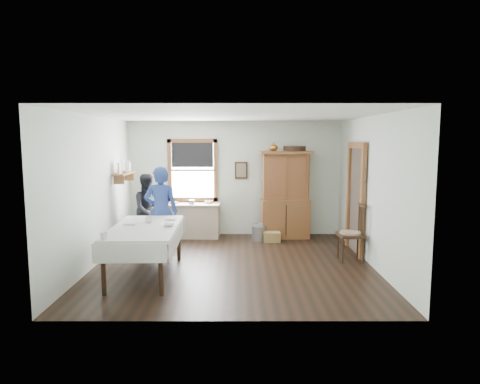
% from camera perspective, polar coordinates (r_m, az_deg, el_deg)
% --- Properties ---
extents(room, '(5.01, 5.01, 2.70)m').
position_cam_1_polar(room, '(7.70, -0.90, 0.12)').
color(room, black).
rests_on(room, ground).
extents(window, '(1.18, 0.07, 1.48)m').
position_cam_1_polar(window, '(10.19, -6.33, 3.38)').
color(window, white).
rests_on(window, room).
extents(doorway, '(0.09, 1.14, 2.22)m').
position_cam_1_polar(doorway, '(8.88, 15.25, -0.42)').
color(doorway, '#473D33').
rests_on(doorway, room).
extents(wall_shelf, '(0.24, 1.00, 0.44)m').
position_cam_1_polar(wall_shelf, '(9.54, -15.15, 2.56)').
color(wall_shelf, brown).
rests_on(wall_shelf, room).
extents(framed_picture, '(0.30, 0.04, 0.40)m').
position_cam_1_polar(framed_picture, '(10.13, 0.16, 2.92)').
color(framed_picture, black).
rests_on(framed_picture, room).
extents(rug_beater, '(0.01, 0.27, 0.27)m').
position_cam_1_polar(rug_beater, '(8.30, 16.33, 2.90)').
color(rug_beater, black).
rests_on(rug_beater, room).
extents(work_counter, '(1.41, 0.59, 0.80)m').
position_cam_1_polar(work_counter, '(10.06, -6.64, -3.78)').
color(work_counter, tan).
rests_on(work_counter, room).
extents(china_hutch, '(1.20, 0.61, 2.01)m').
position_cam_1_polar(china_hutch, '(9.94, 6.05, -0.36)').
color(china_hutch, brown).
rests_on(china_hutch, room).
extents(dining_table, '(1.18, 2.14, 0.84)m').
position_cam_1_polar(dining_table, '(7.37, -12.45, -7.71)').
color(dining_table, silver).
rests_on(dining_table, room).
extents(spindle_chair, '(0.53, 0.53, 1.09)m').
position_cam_1_polar(spindle_chair, '(8.32, 14.56, -5.20)').
color(spindle_chair, black).
rests_on(spindle_chair, room).
extents(pail, '(0.36, 0.36, 0.33)m').
position_cam_1_polar(pail, '(9.73, 2.52, -5.50)').
color(pail, gray).
rests_on(pail, room).
extents(wicker_basket, '(0.38, 0.27, 0.22)m').
position_cam_1_polar(wicker_basket, '(9.64, 4.27, -5.98)').
color(wicker_basket, '#A5874A').
rests_on(wicker_basket, room).
extents(woman_blue, '(0.61, 0.41, 1.64)m').
position_cam_1_polar(woman_blue, '(8.42, -10.46, -3.04)').
color(woman_blue, navy).
rests_on(woman_blue, room).
extents(figure_dark, '(0.88, 0.83, 1.43)m').
position_cam_1_polar(figure_dark, '(9.48, -12.04, -2.62)').
color(figure_dark, black).
rests_on(figure_dark, room).
extents(table_cup_a, '(0.13, 0.13, 0.10)m').
position_cam_1_polar(table_cup_a, '(7.60, -12.08, -3.63)').
color(table_cup_a, silver).
rests_on(table_cup_a, dining_table).
extents(table_cup_b, '(0.11, 0.11, 0.10)m').
position_cam_1_polar(table_cup_b, '(6.50, -17.69, -5.63)').
color(table_cup_b, silver).
rests_on(table_cup_b, dining_table).
extents(table_bowl, '(0.28, 0.28, 0.05)m').
position_cam_1_polar(table_bowl, '(7.22, -9.54, -4.33)').
color(table_bowl, silver).
rests_on(table_bowl, dining_table).
extents(counter_book, '(0.21, 0.27, 0.02)m').
position_cam_1_polar(counter_book, '(10.15, -9.41, -1.39)').
color(counter_book, '#75664E').
rests_on(counter_book, work_counter).
extents(counter_bowl, '(0.22, 0.22, 0.06)m').
position_cam_1_polar(counter_bowl, '(10.01, -4.20, -1.32)').
color(counter_bowl, silver).
rests_on(counter_bowl, work_counter).
extents(shelf_bowl, '(0.22, 0.22, 0.05)m').
position_cam_1_polar(shelf_bowl, '(9.55, -15.14, 2.71)').
color(shelf_bowl, silver).
rests_on(shelf_bowl, wall_shelf).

